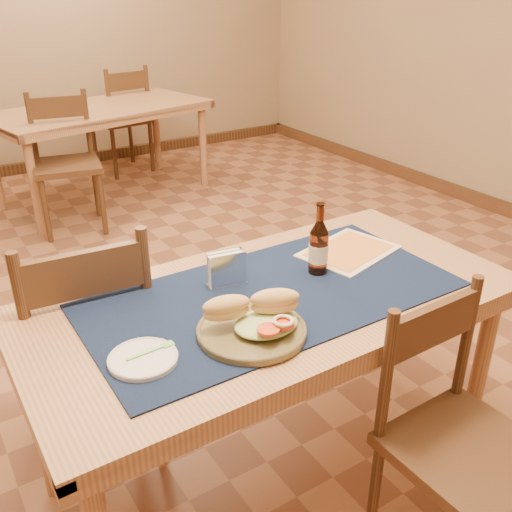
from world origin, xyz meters
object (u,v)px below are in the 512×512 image
chair_main_far (87,341)px  beer_bottle (319,247)px  chair_main_near (457,438)px  napkin_holder (227,270)px  sandwich_plate (255,323)px  main_table (272,317)px  back_table (100,117)px

chair_main_far → beer_bottle: (0.72, -0.39, 0.35)m
chair_main_near → napkin_holder: 0.87m
chair_main_far → sandwich_plate: chair_main_far is taller
chair_main_far → main_table: bearing=-40.9°
chair_main_near → napkin_holder: size_ratio=6.40×
main_table → napkin_holder: (-0.09, 0.14, 0.14)m
chair_main_far → chair_main_near: 1.27m
chair_main_near → sandwich_plate: 0.69m
chair_main_far → beer_bottle: size_ratio=3.82×
back_table → sandwich_plate: size_ratio=5.80×
chair_main_near → beer_bottle: 0.73m
beer_bottle → main_table: bearing=-168.9°
chair_main_near → beer_bottle: bearing=95.6°
beer_bottle → napkin_holder: (-0.31, 0.09, -0.04)m
main_table → chair_main_far: 0.69m
back_table → napkin_holder: bearing=-100.9°
back_table → chair_main_far: bearing=-109.9°
chair_main_near → napkin_holder: (-0.37, 0.70, 0.35)m
chair_main_near → beer_bottle: size_ratio=3.47×
back_table → beer_bottle: bearing=-95.2°
back_table → chair_main_far: (-1.01, -2.78, -0.16)m
main_table → sandwich_plate: sandwich_plate is taller
sandwich_plate → napkin_holder: sandwich_plate is taller
chair_main_far → sandwich_plate: size_ratio=3.06×
chair_main_far → chair_main_near: bearing=-52.2°
back_table → chair_main_near: 3.79m
beer_bottle → sandwich_plate: bearing=-152.4°
beer_bottle → chair_main_near: bearing=-84.4°
back_table → chair_main_near: chair_main_near is taller
sandwich_plate → chair_main_far: bearing=119.3°
sandwich_plate → napkin_holder: bearing=75.2°
chair_main_far → sandwich_plate: 0.74m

